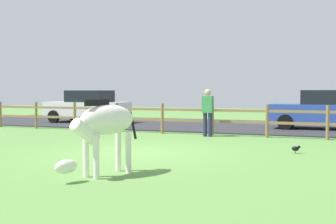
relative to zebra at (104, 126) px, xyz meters
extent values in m
plane|color=#5B8C42|center=(-0.90, 3.01, -0.93)|extent=(60.00, 60.00, 0.00)
cube|color=#2D2D33|center=(-0.90, 12.31, -0.90)|extent=(28.00, 7.40, 0.05)
cylinder|color=olive|center=(-9.97, 8.01, -0.37)|extent=(0.11, 0.11, 1.12)
cylinder|color=olive|center=(-8.05, 8.01, -0.37)|extent=(0.11, 0.11, 1.12)
cylinder|color=olive|center=(-6.12, 8.01, -0.37)|extent=(0.11, 0.11, 1.12)
cylinder|color=olive|center=(-4.19, 8.01, -0.37)|extent=(0.11, 0.11, 1.12)
cylinder|color=olive|center=(-2.27, 8.01, -0.37)|extent=(0.11, 0.11, 1.12)
cylinder|color=olive|center=(-0.34, 8.01, -0.37)|extent=(0.11, 0.11, 1.12)
cylinder|color=olive|center=(1.58, 8.01, -0.37)|extent=(0.11, 0.11, 1.12)
cylinder|color=olive|center=(3.51, 8.01, -0.37)|extent=(0.11, 0.11, 1.12)
cube|color=olive|center=(-1.30, 8.01, -0.42)|extent=(21.19, 0.06, 0.09)
cube|color=olive|center=(-1.30, 8.01, -0.03)|extent=(21.19, 0.06, 0.09)
ellipsoid|color=white|center=(0.03, 0.08, 0.11)|extent=(0.83, 1.33, 0.56)
cylinder|color=white|center=(0.04, -0.34, -0.54)|extent=(0.11, 0.11, 0.78)
cylinder|color=white|center=(-0.23, -0.26, -0.54)|extent=(0.11, 0.11, 0.78)
cylinder|color=white|center=(0.28, 0.42, -0.54)|extent=(0.11, 0.11, 0.78)
cylinder|color=white|center=(0.01, 0.50, -0.54)|extent=(0.11, 0.11, 0.78)
cylinder|color=white|center=(-0.13, -0.42, -0.08)|extent=(0.41, 0.63, 0.51)
ellipsoid|color=white|center=(-0.26, -0.82, -0.65)|extent=(0.32, 0.48, 0.24)
cube|color=black|center=(-0.05, -0.16, 0.43)|extent=(0.21, 0.55, 0.12)
cylinder|color=black|center=(0.23, 0.72, -0.04)|extent=(0.11, 0.20, 0.54)
cylinder|color=black|center=(2.92, 4.41, -0.90)|extent=(0.01, 0.01, 0.06)
cylinder|color=black|center=(2.92, 4.37, -0.90)|extent=(0.01, 0.01, 0.06)
ellipsoid|color=black|center=(2.92, 4.39, -0.81)|extent=(0.18, 0.10, 0.12)
sphere|color=black|center=(3.01, 4.39, -0.76)|extent=(0.07, 0.07, 0.07)
cube|color=white|center=(-7.68, 11.36, -0.23)|extent=(4.01, 1.72, 0.70)
cube|color=black|center=(-7.53, 11.36, 0.40)|extent=(1.91, 1.57, 0.56)
cylinder|color=black|center=(-9.03, 10.50, -0.58)|extent=(0.60, 0.18, 0.60)
cylinder|color=black|center=(-9.03, 12.20, -0.58)|extent=(0.60, 0.18, 0.60)
cylinder|color=black|center=(-6.33, 10.51, -0.58)|extent=(0.60, 0.18, 0.60)
cylinder|color=black|center=(-6.33, 12.21, -0.58)|extent=(0.60, 0.18, 0.60)
cube|color=#2D4CAD|center=(3.15, 11.70, -0.23)|extent=(4.01, 1.73, 0.70)
cube|color=black|center=(3.30, 11.70, 0.40)|extent=(1.91, 1.58, 0.56)
cylinder|color=black|center=(1.81, 10.84, -0.58)|extent=(0.60, 0.18, 0.60)
cylinder|color=black|center=(1.80, 12.54, -0.58)|extent=(0.60, 0.18, 0.60)
cylinder|color=#232847|center=(-0.46, 7.56, -0.52)|extent=(0.14, 0.14, 0.82)
cylinder|color=#232847|center=(-0.28, 7.56, -0.52)|extent=(0.14, 0.14, 0.82)
cube|color=#38844C|center=(-0.37, 7.56, 0.18)|extent=(0.36, 0.22, 0.58)
sphere|color=tan|center=(-0.37, 7.56, 0.60)|extent=(0.22, 0.22, 0.22)
camera|label=1|loc=(4.18, -7.04, 0.62)|focal=47.33mm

